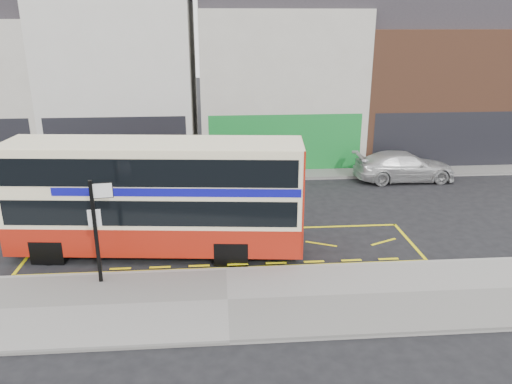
{
  "coord_description": "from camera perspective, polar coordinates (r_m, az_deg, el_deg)",
  "views": [
    {
      "loc": [
        -0.18,
        -15.19,
        7.93
      ],
      "look_at": [
        1.18,
        2.0,
        1.99
      ],
      "focal_mm": 35.0,
      "sensor_mm": 36.0,
      "label": 1
    }
  ],
  "objects": [
    {
      "name": "road_markings",
      "position": [
        18.57,
        -3.56,
        -6.31
      ],
      "size": [
        14.0,
        3.4,
        0.01
      ],
      "primitive_type": null,
      "color": "yellow",
      "rests_on": "ground"
    },
    {
      "name": "terrace_right",
      "position": [
        32.91,
        18.61,
        12.18
      ],
      "size": [
        9.0,
        8.01,
        10.3
      ],
      "color": "brown",
      "rests_on": "ground"
    },
    {
      "name": "car_white",
      "position": [
        27.09,
        16.58,
        2.83
      ],
      "size": [
        5.2,
        2.18,
        1.5
      ],
      "primitive_type": "imported",
      "rotation": [
        0.0,
        0.0,
        1.59
      ],
      "color": "#BCBCBC",
      "rests_on": "ground"
    },
    {
      "name": "ground",
      "position": [
        17.14,
        -3.45,
        -8.6
      ],
      "size": [
        120.0,
        120.0,
        0.0
      ],
      "primitive_type": "plane",
      "color": "black",
      "rests_on": "ground"
    },
    {
      "name": "bus_stop_post",
      "position": [
        15.89,
        -17.72,
        -3.37
      ],
      "size": [
        0.83,
        0.17,
        3.33
      ],
      "rotation": [
        0.0,
        0.0,
        0.13
      ],
      "color": "black",
      "rests_on": "pavement"
    },
    {
      "name": "double_decker_bus",
      "position": [
        17.72,
        -11.27,
        -0.46
      ],
      "size": [
        10.37,
        3.34,
        4.07
      ],
      "rotation": [
        0.0,
        0.0,
        -0.1
      ],
      "color": "#F7E9BC",
      "rests_on": "ground"
    },
    {
      "name": "terrace_green_shop",
      "position": [
        30.54,
        2.49,
        13.61
      ],
      "size": [
        9.0,
        8.01,
        11.3
      ],
      "color": "beige",
      "rests_on": "ground"
    },
    {
      "name": "street_tree_right",
      "position": [
        28.62,
        11.88,
        8.82
      ],
      "size": [
        2.09,
        2.09,
        4.51
      ],
      "color": "black",
      "rests_on": "ground"
    },
    {
      "name": "car_grey",
      "position": [
        25.75,
        -3.03,
        2.5
      ],
      "size": [
        4.05,
        2.4,
        1.26
      ],
      "primitive_type": "imported",
      "rotation": [
        0.0,
        0.0,
        1.27
      ],
      "color": "#43474C",
      "rests_on": "ground"
    },
    {
      "name": "terrace_left",
      "position": [
        30.76,
        -14.88,
        13.52
      ],
      "size": [
        8.0,
        8.01,
        11.8
      ],
      "color": "silver",
      "rests_on": "ground"
    },
    {
      "name": "pavement",
      "position": [
        15.1,
        -3.26,
        -12.39
      ],
      "size": [
        40.0,
        4.0,
        0.15
      ],
      "primitive_type": "cube",
      "color": "gray",
      "rests_on": "ground"
    },
    {
      "name": "car_silver",
      "position": [
        26.46,
        -18.67,
        1.99
      ],
      "size": [
        3.86,
        1.78,
        1.28
      ],
      "primitive_type": "imported",
      "rotation": [
        0.0,
        0.0,
        1.5
      ],
      "color": "#B7B7BC",
      "rests_on": "ground"
    },
    {
      "name": "kerb",
      "position": [
        16.77,
        -3.42,
        -8.97
      ],
      "size": [
        40.0,
        0.15,
        0.15
      ],
      "primitive_type": "cube",
      "color": "gray",
      "rests_on": "ground"
    },
    {
      "name": "far_pavement",
      "position": [
        27.35,
        -3.96,
        2.26
      ],
      "size": [
        50.0,
        3.0,
        0.15
      ],
      "primitive_type": "cube",
      "color": "gray",
      "rests_on": "ground"
    }
  ]
}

